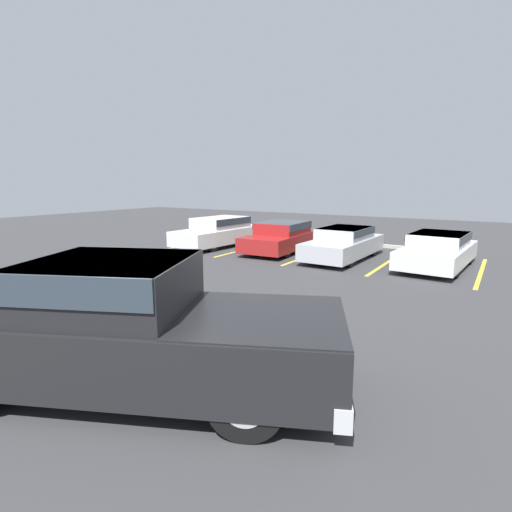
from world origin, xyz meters
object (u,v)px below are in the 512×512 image
parked_sedan_b (282,236)px  wheel_stop_curb (390,247)px  parked_sedan_a (220,231)px  pickup_truck (133,327)px  parked_sedan_c (344,242)px  parked_sedan_d (438,249)px

parked_sedan_b → wheel_stop_curb: parked_sedan_b is taller
wheel_stop_curb → parked_sedan_a: bearing=-152.8°
pickup_truck → parked_sedan_c: pickup_truck is taller
pickup_truck → wheel_stop_curb: bearing=65.9°
parked_sedan_c → parked_sedan_d: 3.23m
pickup_truck → parked_sedan_a: size_ratio=1.27×
parked_sedan_a → parked_sedan_b: size_ratio=1.05×
pickup_truck → parked_sedan_b: bearing=84.2°
pickup_truck → parked_sedan_d: size_ratio=1.34×
parked_sedan_a → wheel_stop_curb: size_ratio=2.49×
parked_sedan_a → parked_sedan_c: bearing=92.9°
parked_sedan_c → wheel_stop_curb: 3.67m
pickup_truck → parked_sedan_d: pickup_truck is taller
pickup_truck → parked_sedan_d: (2.32, 11.03, -0.28)m
parked_sedan_a → parked_sedan_d: bearing=94.7°
parked_sedan_c → pickup_truck: bearing=6.4°
parked_sedan_c → parked_sedan_b: bearing=-94.7°
parked_sedan_d → parked_sedan_b: bearing=-86.6°
parked_sedan_a → parked_sedan_b: parked_sedan_a is taller
parked_sedan_b → pickup_truck: bearing=15.3°
parked_sedan_d → wheel_stop_curb: size_ratio=2.35×
parked_sedan_b → parked_sedan_c: parked_sedan_b is taller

